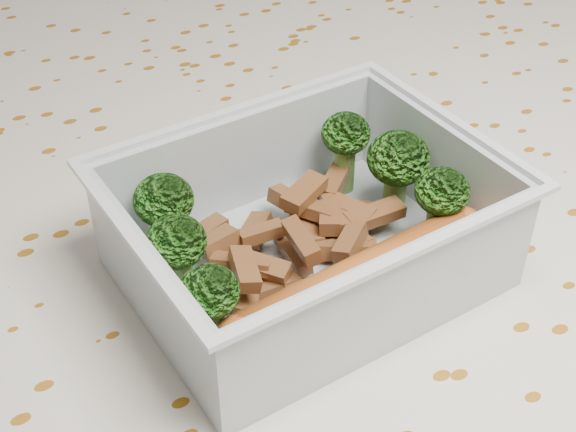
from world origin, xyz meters
TOP-DOWN VIEW (x-y plane):
  - dining_table at (0.00, 0.00)m, footprint 1.40×0.90m
  - tablecloth at (0.00, 0.00)m, footprint 1.46×0.96m
  - lunch_container at (-0.01, -0.03)m, footprint 0.21×0.17m
  - broccoli_florets at (-0.01, -0.01)m, footprint 0.18×0.11m
  - meat_pile at (-0.01, -0.02)m, footprint 0.13×0.09m
  - sausage at (-0.00, -0.07)m, footprint 0.17×0.04m

SIDE VIEW (x-z plane):
  - dining_table at x=0.00m, z-range 0.29..1.04m
  - tablecloth at x=0.00m, z-range 0.62..0.81m
  - meat_pile at x=-0.01m, z-range 0.76..0.79m
  - lunch_container at x=-0.01m, z-range 0.74..0.82m
  - sausage at x=0.00m, z-range 0.77..0.79m
  - broccoli_florets at x=-0.01m, z-range 0.77..0.82m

